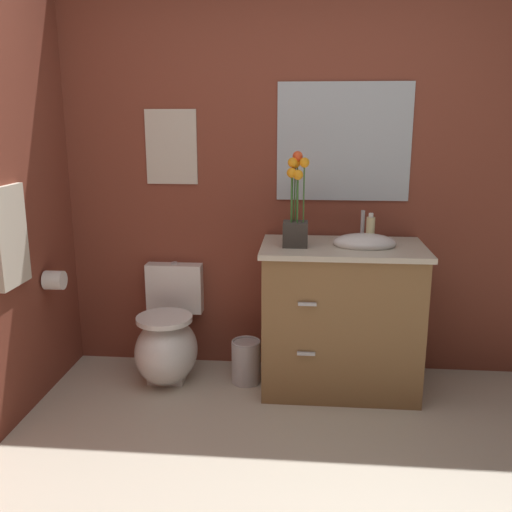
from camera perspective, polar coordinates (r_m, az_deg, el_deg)
name	(u,v)px	position (r m, az deg, el deg)	size (l,w,h in m)	color
wall_back	(321,175)	(3.52, 6.65, 8.17)	(4.36, 0.05, 2.50)	brown
toilet	(168,341)	(3.57, -8.92, -8.53)	(0.38, 0.59, 0.69)	white
vanity_cabinet	(341,316)	(3.38, 8.62, -6.04)	(0.94, 0.56, 1.06)	brown
flower_vase	(296,215)	(3.18, 4.05, 4.20)	(0.14, 0.14, 0.53)	#38332D
soap_bottle	(370,229)	(3.34, 11.53, 2.66)	(0.05, 0.05, 0.18)	beige
trash_bin	(246,361)	(3.52, -1.00, -10.61)	(0.18, 0.18, 0.27)	#B7B7BC
wall_poster	(171,147)	(3.57, -8.59, 10.88)	(0.32, 0.01, 0.45)	beige
wall_mirror	(344,142)	(3.48, 8.89, 11.34)	(0.80, 0.01, 0.70)	#B2BCC6
hanging_towel	(11,237)	(3.12, -23.57, 1.82)	(0.03, 0.28, 0.52)	beige
toilet_paper_roll	(55,280)	(3.45, -19.76, -2.32)	(0.11, 0.11, 0.11)	white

